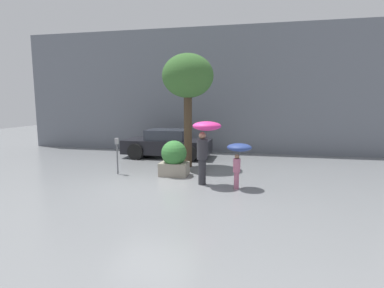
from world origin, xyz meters
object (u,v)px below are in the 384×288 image
planter_box (174,158)px  parking_meter (117,148)px  person_adult (205,137)px  parked_car_near (168,144)px  person_child (239,152)px  street_tree (188,78)px

planter_box → parking_meter: 1.98m
person_adult → parked_car_near: size_ratio=0.49×
person_child → parked_car_near: size_ratio=0.34×
parked_car_near → parking_meter: (-0.76, -3.44, 0.31)m
person_adult → parked_car_near: person_adult is taller
planter_box → parked_car_near: 3.46m
person_adult → parking_meter: bearing=-179.1°
person_child → parking_meter: size_ratio=1.04×
parking_meter → street_tree: bearing=38.5°
parked_car_near → parking_meter: size_ratio=3.09×
planter_box → person_child: size_ratio=0.92×
person_child → parking_meter: 4.24m
person_adult → street_tree: (-1.05, 2.39, 1.90)m
planter_box → parking_meter: (-1.95, -0.19, 0.30)m
parked_car_near → street_tree: 3.52m
person_adult → person_child: person_adult is taller
person_child → parked_car_near: (-3.38, 4.32, -0.46)m
street_tree → parking_meter: (-2.10, -1.67, -2.43)m
person_child → parked_car_near: 5.51m
parked_car_near → parking_meter: parked_car_near is taller
planter_box → parked_car_near: (-1.19, 3.25, -0.01)m
parking_meter → person_child: bearing=-12.0°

